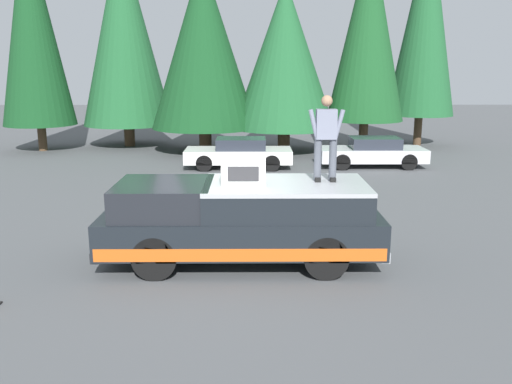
# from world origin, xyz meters

# --- Properties ---
(ground_plane) EXTENTS (90.00, 90.00, 0.00)m
(ground_plane) POSITION_xyz_m (0.00, 0.00, 0.00)
(ground_plane) COLOR #4C4F51
(pickup_truck) EXTENTS (2.01, 5.54, 1.65)m
(pickup_truck) POSITION_xyz_m (-0.03, -0.30, 0.87)
(pickup_truck) COLOR black
(pickup_truck) RESTS_ON ground
(compressor_unit) EXTENTS (0.65, 0.84, 0.56)m
(compressor_unit) POSITION_xyz_m (-0.12, -0.35, 1.93)
(compressor_unit) COLOR white
(compressor_unit) RESTS_ON pickup_truck
(person_on_truck_bed) EXTENTS (0.29, 0.72, 1.69)m
(person_on_truck_bed) POSITION_xyz_m (0.16, -1.97, 2.55)
(person_on_truck_bed) COLOR #4C515B
(person_on_truck_bed) RESTS_ON pickup_truck
(parked_car_silver) EXTENTS (1.64, 4.10, 1.16)m
(parked_car_silver) POSITION_xyz_m (10.65, -5.24, 0.58)
(parked_car_silver) COLOR silver
(parked_car_silver) RESTS_ON ground
(parked_car_white) EXTENTS (1.64, 4.10, 1.16)m
(parked_car_white) POSITION_xyz_m (10.44, -0.01, 0.58)
(parked_car_white) COLOR white
(parked_car_white) RESTS_ON ground
(conifer_far_left) EXTENTS (3.23, 3.23, 10.63)m
(conifer_far_left) POSITION_xyz_m (16.56, -8.76, 6.05)
(conifer_far_left) COLOR #4C3826
(conifer_far_left) RESTS_ON ground
(conifer_left) EXTENTS (3.47, 3.47, 9.55)m
(conifer_left) POSITION_xyz_m (14.68, -5.67, 5.48)
(conifer_left) COLOR #4C3826
(conifer_left) RESTS_ON ground
(conifer_center_left) EXTENTS (4.63, 4.63, 7.53)m
(conifer_center_left) POSITION_xyz_m (14.35, -1.97, 4.30)
(conifer_center_left) COLOR #4C3826
(conifer_center_left) RESTS_ON ground
(conifer_center_right) EXTENTS (4.75, 4.75, 8.40)m
(conifer_center_right) POSITION_xyz_m (14.37, 1.62, 4.75)
(conifer_center_right) COLOR #4C3826
(conifer_center_right) RESTS_ON ground
(conifer_right) EXTENTS (4.27, 4.27, 9.93)m
(conifer_right) POSITION_xyz_m (16.42, 5.53, 5.49)
(conifer_right) COLOR #4C3826
(conifer_right) RESTS_ON ground
(conifer_far_right) EXTENTS (3.26, 3.26, 10.27)m
(conifer_far_right) POSITION_xyz_m (14.93, 9.26, 5.73)
(conifer_far_right) COLOR #4C3826
(conifer_far_right) RESTS_ON ground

